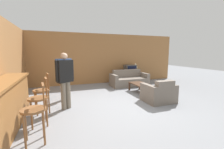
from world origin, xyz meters
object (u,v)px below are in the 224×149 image
at_px(table_lamp, 135,66).
at_px(bar_chair_far, 42,93).
at_px(armchair_near, 159,93).
at_px(person_by_window, 64,74).
at_px(bar_chair_mid, 39,101).
at_px(coffee_table, 141,85).
at_px(couch_far, 129,80).
at_px(book_on_table, 144,83).
at_px(bar_chair_near, 35,113).
at_px(tv, 130,69).
at_px(tv_unit, 130,78).
at_px(person_by_counter, 65,78).

bearing_deg(table_lamp, bar_chair_far, -145.83).
height_order(armchair_near, person_by_window, person_by_window).
xyz_separation_m(bar_chair_mid, table_lamp, (4.49, 3.79, 0.35)).
height_order(coffee_table, person_by_window, person_by_window).
height_order(couch_far, coffee_table, couch_far).
bearing_deg(bar_chair_mid, book_on_table, 23.66).
distance_m(bar_chair_near, table_lamp, 6.36).
relative_size(bar_chair_near, bar_chair_mid, 1.00).
height_order(bar_chair_near, tv, bar_chair_near).
distance_m(bar_chair_mid, table_lamp, 5.88).
bearing_deg(tv_unit, bar_chair_near, -132.72).
xyz_separation_m(bar_chair_near, person_by_counter, (0.61, 1.55, 0.34)).
distance_m(couch_far, coffee_table, 1.35).
xyz_separation_m(tv_unit, person_by_window, (-3.53, -2.05, 0.65)).
relative_size(bar_chair_far, tv_unit, 1.12).
bearing_deg(table_lamp, bar_chair_near, -134.93).
relative_size(armchair_near, table_lamp, 1.70).
xyz_separation_m(bar_chair_far, coffee_table, (3.57, 0.92, -0.25)).
relative_size(coffee_table, person_by_counter, 0.67).
distance_m(bar_chair_mid, person_by_window, 1.89).
xyz_separation_m(armchair_near, table_lamp, (0.96, 3.36, 0.63)).
height_order(couch_far, tv, tv).
height_order(bar_chair_mid, bar_chair_far, same).
bearing_deg(bar_chair_far, table_lamp, 34.17).
distance_m(armchair_near, tv_unit, 3.41).
bearing_deg(bar_chair_mid, tv, 42.36).
height_order(tv, book_on_table, tv).
bearing_deg(tv, couch_far, -120.35).
height_order(tv, table_lamp, table_lamp).
relative_size(coffee_table, tv_unit, 1.14).
bearing_deg(book_on_table, bar_chair_mid, -156.34).
xyz_separation_m(bar_chair_far, person_by_counter, (0.61, 0.10, 0.34)).
relative_size(couch_far, armchair_near, 1.94).
xyz_separation_m(bar_chair_far, tv, (4.15, 3.04, 0.17)).
xyz_separation_m(bar_chair_near, table_lamp, (4.49, 4.50, 0.35)).
xyz_separation_m(bar_chair_near, armchair_near, (3.53, 1.14, -0.28)).
xyz_separation_m(armchair_near, person_by_window, (-2.91, 1.31, 0.63)).
relative_size(coffee_table, tv, 1.85).
relative_size(bar_chair_far, coffee_table, 0.99).
bearing_deg(bar_chair_near, person_by_counter, 68.64).
distance_m(tv, person_by_counter, 4.61).
distance_m(coffee_table, table_lamp, 2.39).
xyz_separation_m(bar_chair_mid, bar_chair_far, (-0.00, 0.75, 0.00)).
height_order(tv_unit, tv, tv).
distance_m(book_on_table, person_by_counter, 3.19).
height_order(bar_chair_near, bar_chair_mid, same).
bearing_deg(armchair_near, person_by_counter, 171.96).
bearing_deg(tv_unit, table_lamp, 0.00).
bearing_deg(armchair_near, bar_chair_near, -162.07).
xyz_separation_m(tv, person_by_window, (-3.53, -2.04, 0.18)).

